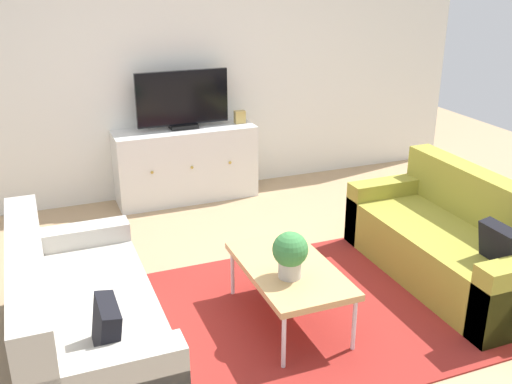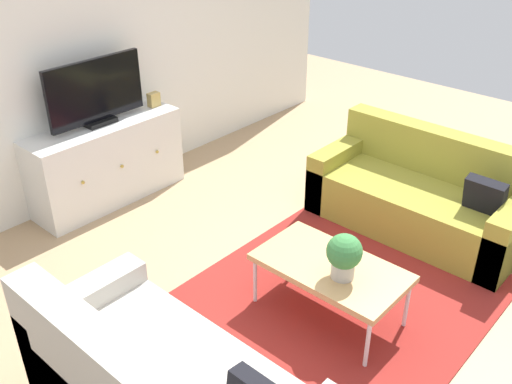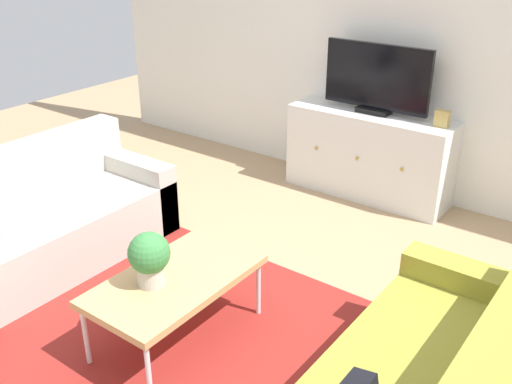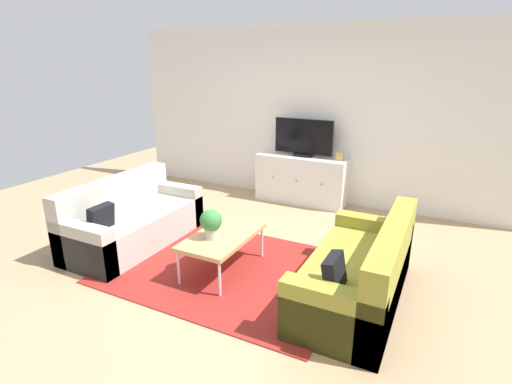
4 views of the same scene
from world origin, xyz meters
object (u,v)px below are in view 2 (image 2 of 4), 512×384
Objects in this scene: coffee_table at (331,269)px; mantel_clock at (154,100)px; tv_console at (107,162)px; potted_plant at (344,255)px; couch_right_side at (423,197)px; flat_screen_tv at (96,93)px.

mantel_clock is (0.56, 2.46, 0.42)m from coffee_table.
mantel_clock is at bearing 0.00° from tv_console.
mantel_clock reaches higher than potted_plant.
tv_console is at bearing 89.59° from potted_plant.
couch_right_side is at bearing 3.22° from coffee_table.
mantel_clock is (0.61, 2.58, 0.22)m from potted_plant.
flat_screen_tv reaches higher than couch_right_side.
mantel_clock is at bearing 77.21° from coffee_table.
couch_right_side reaches higher than coffee_table.
mantel_clock is (0.59, 0.00, 0.44)m from tv_console.
couch_right_side is at bearing -57.56° from tv_console.
potted_plant is (-1.53, -0.21, 0.32)m from couch_right_side.
coffee_table is 0.25m from potted_plant.
flat_screen_tv reaches higher than tv_console.
coffee_table is 7.67× the size of mantel_clock.
tv_console is at bearing 122.44° from couch_right_side.
coffee_table is 0.70× the size of tv_console.
potted_plant is at bearing -172.27° from couch_right_side.
flat_screen_tv is 0.63m from mantel_clock.
potted_plant is at bearing -90.41° from flat_screen_tv.
flat_screen_tv is at bearing 89.59° from potted_plant.
potted_plant is 2.66m from mantel_clock.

